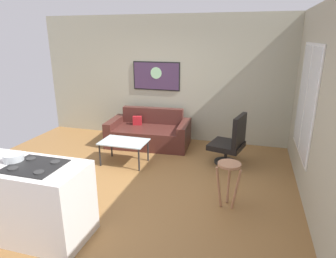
{
  "coord_description": "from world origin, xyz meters",
  "views": [
    {
      "loc": [
        1.76,
        -4.04,
        2.34
      ],
      "look_at": [
        0.32,
        0.9,
        0.7
      ],
      "focal_mm": 31.26,
      "sensor_mm": 36.0,
      "label": 1
    }
  ],
  "objects": [
    {
      "name": "armchair",
      "position": [
        1.46,
        1.23,
        0.45
      ],
      "size": [
        0.71,
        0.73,
        0.97
      ],
      "color": "black",
      "rests_on": "ground"
    },
    {
      "name": "right_wall",
      "position": [
        2.62,
        0.3,
        1.4
      ],
      "size": [
        0.05,
        6.4,
        2.8
      ],
      "primitive_type": "cube",
      "color": "#ACA78D",
      "rests_on": "ground"
    },
    {
      "name": "couch",
      "position": [
        -0.38,
        1.8,
        0.26
      ],
      "size": [
        1.83,
        1.05,
        0.77
      ],
      "color": "#4A231E",
      "rests_on": "ground"
    },
    {
      "name": "kitchen_counter",
      "position": [
        -0.86,
        -1.55,
        0.46
      ],
      "size": [
        1.76,
        0.69,
        0.95
      ],
      "color": "silver",
      "rests_on": "ground"
    },
    {
      "name": "wall_painting",
      "position": [
        -0.39,
        2.38,
        1.46
      ],
      "size": [
        1.12,
        0.03,
        0.65
      ],
      "color": "black"
    },
    {
      "name": "window",
      "position": [
        2.59,
        0.9,
        1.37
      ],
      "size": [
        0.03,
        1.52,
        1.75
      ],
      "color": "silver"
    },
    {
      "name": "bar_stool",
      "position": [
        1.54,
        -0.27,
        0.52
      ],
      "size": [
        0.37,
        0.36,
        0.67
      ],
      "color": "#A77252",
      "rests_on": "ground"
    },
    {
      "name": "back_wall",
      "position": [
        0.0,
        2.42,
        1.4
      ],
      "size": [
        6.4,
        0.05,
        2.8
      ],
      "primitive_type": "cube",
      "color": "#A8A68E",
      "rests_on": "ground"
    },
    {
      "name": "ground",
      "position": [
        0.0,
        0.0,
        -0.02
      ],
      "size": [
        6.4,
        6.4,
        0.04
      ],
      "primitive_type": "cube",
      "color": "olive"
    },
    {
      "name": "mixing_bowl",
      "position": [
        -0.88,
        -1.5,
        0.97
      ],
      "size": [
        0.23,
        0.23,
        0.09
      ],
      "color": "silver",
      "rests_on": "kitchen_counter"
    },
    {
      "name": "coffee_table",
      "position": [
        -0.49,
        0.7,
        0.41
      ],
      "size": [
        0.87,
        0.57,
        0.45
      ],
      "color": "silver",
      "rests_on": "ground"
    }
  ]
}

